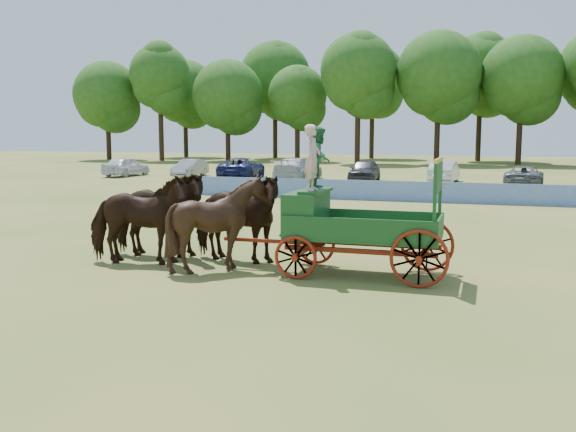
# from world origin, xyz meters

# --- Properties ---
(ground) EXTENTS (160.00, 160.00, 0.00)m
(ground) POSITION_xyz_m (0.00, 0.00, 0.00)
(ground) COLOR olive
(ground) RESTS_ON ground
(horse_lead_left) EXTENTS (3.18, 1.96, 2.49)m
(horse_lead_left) POSITION_xyz_m (-7.06, -0.14, 1.25)
(horse_lead_left) COLOR black
(horse_lead_left) RESTS_ON ground
(horse_lead_right) EXTENTS (3.11, 1.74, 2.49)m
(horse_lead_right) POSITION_xyz_m (-7.06, 0.96, 1.25)
(horse_lead_right) COLOR black
(horse_lead_right) RESTS_ON ground
(horse_wheel_left) EXTENTS (2.31, 2.07, 2.50)m
(horse_wheel_left) POSITION_xyz_m (-4.66, -0.14, 1.25)
(horse_wheel_left) COLOR black
(horse_wheel_left) RESTS_ON ground
(horse_wheel_right) EXTENTS (3.10, 1.71, 2.49)m
(horse_wheel_right) POSITION_xyz_m (-4.66, 0.96, 1.25)
(horse_wheel_right) COLOR black
(horse_wheel_right) RESTS_ON ground
(farm_dray) EXTENTS (6.00, 2.00, 3.80)m
(farm_dray) POSITION_xyz_m (-1.72, 0.44, 1.67)
(farm_dray) COLOR maroon
(farm_dray) RESTS_ON ground
(sponsor_banner) EXTENTS (26.00, 0.08, 1.05)m
(sponsor_banner) POSITION_xyz_m (-1.00, 18.00, 0.53)
(sponsor_banner) COLOR blue
(sponsor_banner) RESTS_ON ground
(parked_cars) EXTENTS (56.98, 6.42, 1.64)m
(parked_cars) POSITION_xyz_m (2.81, 30.11, 0.78)
(parked_cars) COLOR silver
(parked_cars) RESTS_ON ground
(treeline) EXTENTS (94.82, 22.89, 15.34)m
(treeline) POSITION_xyz_m (-1.01, 59.92, 9.46)
(treeline) COLOR #382314
(treeline) RESTS_ON ground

